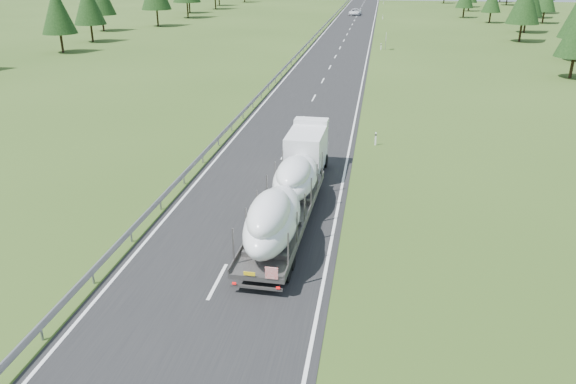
# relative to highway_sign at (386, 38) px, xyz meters

# --- Properties ---
(road_surface) EXTENTS (10.00, 400.00, 0.02)m
(road_surface) POSITION_rel_highway_sign_xyz_m (-7.20, 20.00, -1.80)
(road_surface) COLOR black
(road_surface) RESTS_ON ground
(guardrail) EXTENTS (0.10, 400.00, 0.76)m
(guardrail) POSITION_rel_highway_sign_xyz_m (-12.50, 19.94, -1.21)
(guardrail) COLOR slate
(guardrail) RESTS_ON ground
(marker_posts) EXTENTS (0.13, 350.08, 1.00)m
(marker_posts) POSITION_rel_highway_sign_xyz_m (-0.70, 75.00, -1.27)
(marker_posts) COLOR silver
(marker_posts) RESTS_ON ground
(highway_sign) EXTENTS (0.08, 0.90, 2.60)m
(highway_sign) POSITION_rel_highway_sign_xyz_m (0.00, 0.00, 0.00)
(highway_sign) COLOR slate
(highway_sign) RESTS_ON ground
(boat_truck) EXTENTS (2.79, 17.43, 3.53)m
(boat_truck) POSITION_rel_highway_sign_xyz_m (-5.09, -63.96, 0.08)
(boat_truck) COLOR white
(boat_truck) RESTS_ON ground
(distant_van) EXTENTS (3.18, 5.89, 1.57)m
(distant_van) POSITION_rel_highway_sign_xyz_m (-7.73, 59.76, -1.02)
(distant_van) COLOR white
(distant_van) RESTS_ON ground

